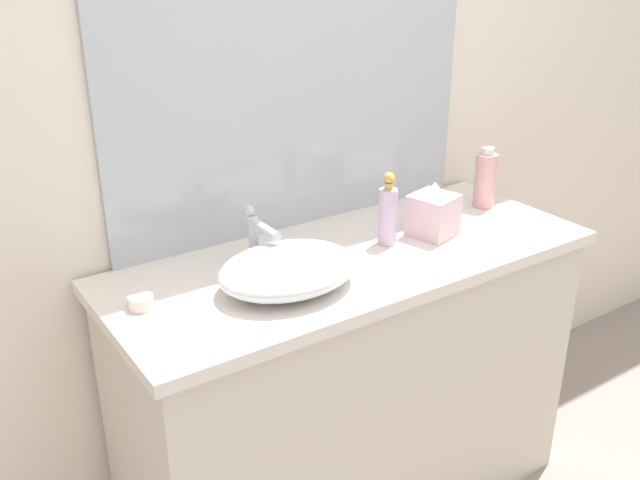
{
  "coord_description": "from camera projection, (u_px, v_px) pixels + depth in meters",
  "views": [
    {
      "loc": [
        -0.98,
        -0.96,
        1.65
      ],
      "look_at": [
        -0.06,
        0.4,
        0.93
      ],
      "focal_mm": 40.01,
      "sensor_mm": 36.0,
      "label": 1
    }
  ],
  "objects": [
    {
      "name": "bathroom_wall_rear",
      "position": [
        270.0,
        70.0,
        1.93
      ],
      "size": [
        6.0,
        0.06,
        2.6
      ],
      "primitive_type": "cube",
      "color": "silver",
      "rests_on": "ground"
    },
    {
      "name": "vanity_counter",
      "position": [
        351.0,
        386.0,
        2.08
      ],
      "size": [
        1.35,
        0.54,
        0.85
      ],
      "color": "beige",
      "rests_on": "ground"
    },
    {
      "name": "wall_mirror_panel",
      "position": [
        297.0,
        52.0,
        1.91
      ],
      "size": [
        1.14,
        0.01,
        0.99
      ],
      "primitive_type": "cube",
      "color": "#B2BCC6",
      "rests_on": "vanity_counter"
    },
    {
      "name": "sink_basin",
      "position": [
        288.0,
        269.0,
        1.72
      ],
      "size": [
        0.35,
        0.27,
        0.1
      ],
      "primitive_type": "ellipsoid",
      "color": "silver",
      "rests_on": "vanity_counter"
    },
    {
      "name": "faucet",
      "position": [
        257.0,
        233.0,
        1.81
      ],
      "size": [
        0.03,
        0.15,
        0.15
      ],
      "color": "silver",
      "rests_on": "vanity_counter"
    },
    {
      "name": "soap_dispenser",
      "position": [
        388.0,
        214.0,
        1.94
      ],
      "size": [
        0.05,
        0.05,
        0.21
      ],
      "color": "#C8ACCE",
      "rests_on": "vanity_counter"
    },
    {
      "name": "lotion_bottle",
      "position": [
        485.0,
        179.0,
        2.21
      ],
      "size": [
        0.07,
        0.07,
        0.19
      ],
      "color": "#D99BA1",
      "rests_on": "vanity_counter"
    },
    {
      "name": "tissue_box",
      "position": [
        433.0,
        213.0,
        2.0
      ],
      "size": [
        0.14,
        0.14,
        0.16
      ],
      "color": "beige",
      "rests_on": "vanity_counter"
    },
    {
      "name": "candle_jar",
      "position": [
        141.0,
        302.0,
        1.63
      ],
      "size": [
        0.06,
        0.06,
        0.03
      ],
      "primitive_type": "cylinder",
      "color": "silver",
      "rests_on": "vanity_counter"
    }
  ]
}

